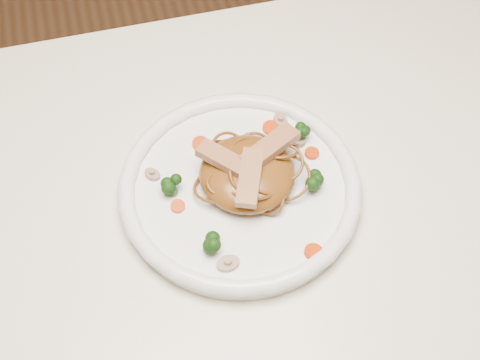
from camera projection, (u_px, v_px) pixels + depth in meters
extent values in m
cube|color=beige|center=(231.00, 252.00, 0.75)|extent=(1.20, 0.80, 0.04)
cylinder|color=brown|center=(443.00, 142.00, 1.33)|extent=(0.06, 0.06, 0.71)
cylinder|color=white|center=(240.00, 191.00, 0.77)|extent=(0.30, 0.30, 0.02)
ellipsoid|color=brown|center=(247.00, 173.00, 0.76)|extent=(0.12, 0.12, 0.04)
cube|color=tan|center=(270.00, 147.00, 0.75)|extent=(0.08, 0.06, 0.01)
cube|color=tan|center=(226.00, 160.00, 0.74)|extent=(0.07, 0.07, 0.01)
cube|color=tan|center=(250.00, 177.00, 0.73)|extent=(0.05, 0.08, 0.01)
cylinder|color=red|center=(271.00, 128.00, 0.81)|extent=(0.03, 0.03, 0.00)
cylinder|color=red|center=(178.00, 206.00, 0.75)|extent=(0.02, 0.02, 0.00)
cylinder|color=red|center=(312.00, 153.00, 0.79)|extent=(0.02, 0.02, 0.00)
cylinder|color=red|center=(200.00, 144.00, 0.80)|extent=(0.02, 0.02, 0.00)
cylinder|color=red|center=(314.00, 252.00, 0.71)|extent=(0.02, 0.02, 0.00)
cylinder|color=gray|center=(228.00, 263.00, 0.70)|extent=(0.03, 0.03, 0.01)
cylinder|color=gray|center=(299.00, 139.00, 0.80)|extent=(0.02, 0.02, 0.01)
cylinder|color=gray|center=(152.00, 175.00, 0.77)|extent=(0.03, 0.03, 0.01)
cylinder|color=gray|center=(281.00, 121.00, 0.82)|extent=(0.03, 0.03, 0.01)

